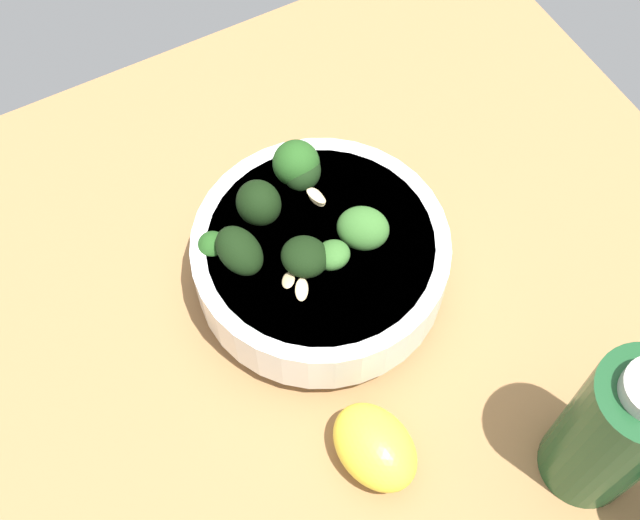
% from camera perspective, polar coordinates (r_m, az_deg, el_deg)
% --- Properties ---
extents(ground_plane, '(0.72, 0.72, 0.05)m').
position_cam_1_polar(ground_plane, '(0.70, 2.09, -5.79)').
color(ground_plane, '#996D42').
extents(bowl_of_broccoli, '(0.20, 0.20, 0.10)m').
position_cam_1_polar(bowl_of_broccoli, '(0.66, -0.21, 0.41)').
color(bowl_of_broccoli, white).
rests_on(bowl_of_broccoli, ground_plane).
extents(lemon_wedge, '(0.06, 0.08, 0.05)m').
position_cam_1_polar(lemon_wedge, '(0.62, 3.79, -12.71)').
color(lemon_wedge, yellow).
rests_on(lemon_wedge, ground_plane).
extents(bottle_tall, '(0.07, 0.07, 0.16)m').
position_cam_1_polar(bottle_tall, '(0.60, 19.52, -11.05)').
color(bottle_tall, '#194723').
rests_on(bottle_tall, ground_plane).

